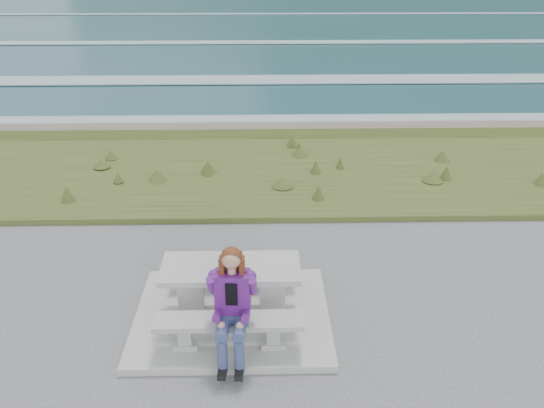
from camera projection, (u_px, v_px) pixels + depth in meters
The scene contains 8 objects.
concrete_slab at pixel (232, 316), 7.17m from camera, with size 2.60×2.10×0.10m, color #9C9C97.
picnic_table at pixel (231, 277), 6.90m from camera, with size 1.80×0.75×0.75m.
bench_landward at pixel (229, 326), 6.37m from camera, with size 1.80×0.35×0.45m.
bench_seaward at pixel (234, 263), 7.63m from camera, with size 1.80×0.35×0.45m.
grass_verge at pixel (243, 175), 11.69m from camera, with size 160.00×4.50×0.22m, color #32491B.
shore_drop at pixel (246, 134), 14.30m from camera, with size 160.00×0.80×2.20m, color #645C4B.
ocean at pixel (254, 68), 30.51m from camera, with size 1600.00×1600.00×0.09m.
seated_woman at pixel (232, 321), 6.17m from camera, with size 0.43×0.72×1.42m.
Camera 1 is at (0.41, -5.79, 4.56)m, focal length 35.00 mm.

